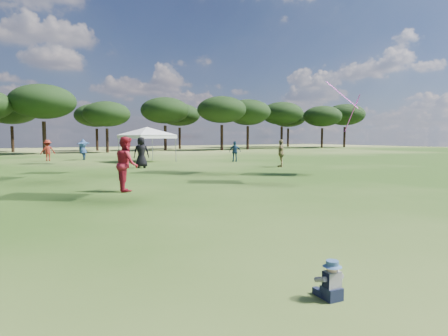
{
  "coord_description": "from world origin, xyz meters",
  "views": [
    {
      "loc": [
        -3.19,
        -0.81,
        1.91
      ],
      "look_at": [
        -0.36,
        3.42,
        1.48
      ],
      "focal_mm": 30.0,
      "sensor_mm": 36.0,
      "label": 1
    }
  ],
  "objects": [
    {
      "name": "tree_line",
      "position": [
        2.39,
        47.41,
        5.42
      ],
      "size": [
        108.78,
        17.63,
        7.77
      ],
      "color": "black",
      "rests_on": "ground"
    },
    {
      "name": "tent_right",
      "position": [
        7.72,
        25.97,
        2.5
      ],
      "size": [
        6.42,
        6.42,
        2.93
      ],
      "rotation": [
        0.0,
        0.0,
        0.2
      ],
      "color": "gray",
      "rests_on": "ground"
    },
    {
      "name": "toddler",
      "position": [
        0.23,
        2.04,
        0.21
      ],
      "size": [
        0.33,
        0.36,
        0.47
      ],
      "rotation": [
        0.0,
        0.0,
        -0.17
      ],
      "color": "#161C32",
      "rests_on": "ground"
    },
    {
      "name": "festival_crowd",
      "position": [
        -1.94,
        22.2,
        0.88
      ],
      "size": [
        27.91,
        20.67,
        1.92
      ],
      "color": "#90804E",
      "rests_on": "ground"
    }
  ]
}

